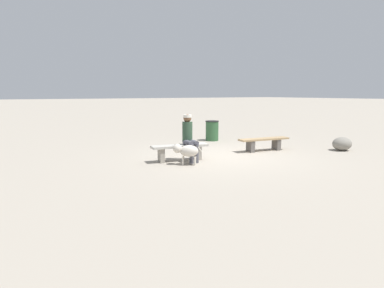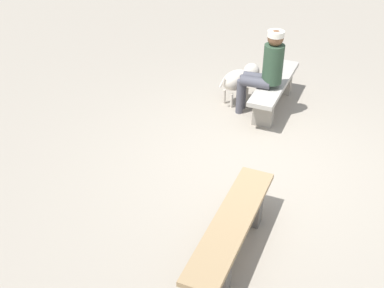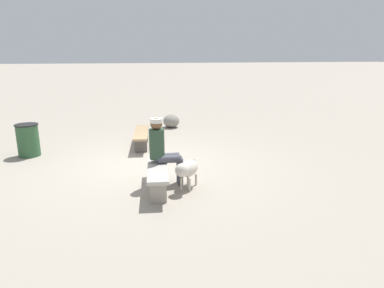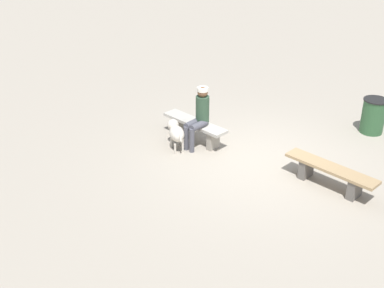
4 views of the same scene
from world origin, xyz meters
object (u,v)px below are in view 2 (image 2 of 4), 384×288
at_px(bench_left, 231,231).
at_px(bench_right, 274,89).
at_px(dog, 240,78).
at_px(seated_person, 265,68).

distance_m(bench_left, bench_right, 3.16).
bearing_deg(dog, bench_left, -134.48).
height_order(bench_left, bench_right, bench_right).
bearing_deg(seated_person, dog, 56.51).
bearing_deg(dog, seated_person, -91.10).
bearing_deg(bench_left, seated_person, 10.09).
relative_size(bench_left, bench_right, 1.09).
height_order(bench_right, seated_person, seated_person).
relative_size(bench_right, seated_person, 1.27).
distance_m(seated_person, dog, 0.63).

